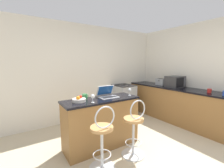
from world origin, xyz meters
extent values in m
plane|color=#BCAD8E|center=(0.00, 0.00, 0.00)|extent=(20.00, 20.00, 0.00)
cube|color=silver|center=(0.00, 2.33, 1.30)|extent=(12.00, 0.06, 2.60)
cube|color=silver|center=(2.31, 0.00, 1.30)|extent=(0.06, 12.00, 2.60)
cube|color=olive|center=(-0.37, 0.83, 0.45)|extent=(1.40, 0.50, 0.89)
cube|color=black|center=(-0.37, 0.83, 0.91)|extent=(1.43, 0.53, 0.03)
cube|color=olive|center=(1.95, 0.90, 0.45)|extent=(0.65, 2.80, 0.89)
cube|color=black|center=(1.95, 0.90, 0.91)|extent=(0.68, 2.83, 0.03)
cylinder|color=silver|center=(-0.68, 0.28, 0.01)|extent=(0.40, 0.40, 0.02)
cylinder|color=silver|center=(-0.68, 0.28, 0.32)|extent=(0.04, 0.04, 0.63)
torus|color=silver|center=(-0.68, 0.28, 0.23)|extent=(0.28, 0.28, 0.02)
cylinder|color=#B7844C|center=(-0.68, 0.28, 0.65)|extent=(0.34, 0.34, 0.04)
torus|color=silver|center=(-0.68, 0.18, 0.84)|extent=(0.32, 0.02, 0.32)
cylinder|color=silver|center=(-0.06, 0.28, 0.01)|extent=(0.40, 0.40, 0.02)
cylinder|color=silver|center=(-0.06, 0.28, 0.32)|extent=(0.04, 0.04, 0.63)
torus|color=silver|center=(-0.06, 0.28, 0.23)|extent=(0.28, 0.28, 0.02)
cylinder|color=#B7844C|center=(-0.06, 0.28, 0.65)|extent=(0.34, 0.34, 0.04)
torus|color=silver|center=(-0.06, 0.18, 0.84)|extent=(0.32, 0.02, 0.32)
cube|color=#B7BABF|center=(-0.20, 0.84, 0.93)|extent=(0.36, 0.23, 0.01)
cube|color=black|center=(-0.20, 0.82, 0.94)|extent=(0.31, 0.13, 0.00)
cube|color=#B7BABF|center=(-0.20, 0.97, 1.05)|extent=(0.36, 0.10, 0.20)
cube|color=#19478C|center=(-0.20, 0.97, 1.05)|extent=(0.32, 0.08, 0.17)
cube|color=#2D2D30|center=(1.95, 0.90, 1.08)|extent=(0.45, 0.36, 0.30)
cube|color=black|center=(1.91, 0.71, 1.08)|extent=(0.32, 0.01, 0.24)
cube|color=#4C4C51|center=(2.12, 0.71, 1.08)|extent=(0.09, 0.01, 0.24)
cube|color=#9EA3A8|center=(1.97, 1.37, 1.02)|extent=(0.17, 0.27, 0.19)
cube|color=black|center=(1.94, 1.37, 1.12)|extent=(0.04, 0.19, 0.00)
cube|color=black|center=(2.01, 1.37, 1.12)|extent=(0.04, 0.19, 0.00)
cube|color=black|center=(1.87, 1.37, 1.06)|extent=(0.02, 0.02, 0.02)
cube|color=#9EA3A8|center=(1.05, 1.98, 0.45)|extent=(0.55, 0.60, 0.91)
cube|color=black|center=(1.05, 1.68, 0.42)|extent=(0.47, 0.01, 0.41)
cube|color=black|center=(1.05, 1.98, 0.92)|extent=(0.55, 0.60, 0.02)
cylinder|color=black|center=(0.93, 1.86, 0.93)|extent=(0.11, 0.11, 0.01)
cylinder|color=black|center=(1.17, 1.86, 0.93)|extent=(0.11, 0.11, 0.01)
cylinder|color=black|center=(0.93, 2.10, 0.93)|extent=(0.11, 0.11, 0.01)
cylinder|color=black|center=(1.17, 2.10, 0.93)|extent=(0.11, 0.11, 0.01)
cylinder|color=red|center=(1.90, 0.00, 0.97)|extent=(0.09, 0.09, 0.09)
torus|color=red|center=(1.96, 0.00, 0.98)|extent=(0.01, 0.06, 0.06)
cylinder|color=silver|center=(-0.62, 0.67, 0.93)|extent=(0.06, 0.06, 0.00)
cylinder|color=silver|center=(-0.62, 0.67, 0.97)|extent=(0.01, 0.01, 0.07)
sphere|color=silver|center=(-0.62, 0.67, 1.03)|extent=(0.07, 0.07, 0.07)
cylinder|color=#338447|center=(-0.66, 0.94, 0.98)|extent=(0.09, 0.09, 0.10)
torus|color=#338447|center=(-0.60, 0.94, 0.98)|extent=(0.01, 0.07, 0.07)
cylinder|color=silver|center=(0.25, 0.77, 0.93)|extent=(0.06, 0.06, 0.00)
cylinder|color=silver|center=(0.25, 0.77, 0.97)|extent=(0.01, 0.01, 0.08)
sphere|color=silver|center=(0.25, 0.77, 1.04)|extent=(0.07, 0.07, 0.07)
cylinder|color=silver|center=(-0.79, 0.85, 0.95)|extent=(0.23, 0.23, 0.05)
sphere|color=red|center=(-0.76, 0.88, 1.00)|extent=(0.06, 0.06, 0.06)
sphere|color=orange|center=(-0.82, 0.82, 1.00)|extent=(0.07, 0.07, 0.07)
sphere|color=#66B233|center=(-0.82, 0.82, 1.00)|extent=(0.06, 0.06, 0.06)
camera|label=1|loc=(-1.69, -1.53, 1.59)|focal=24.00mm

